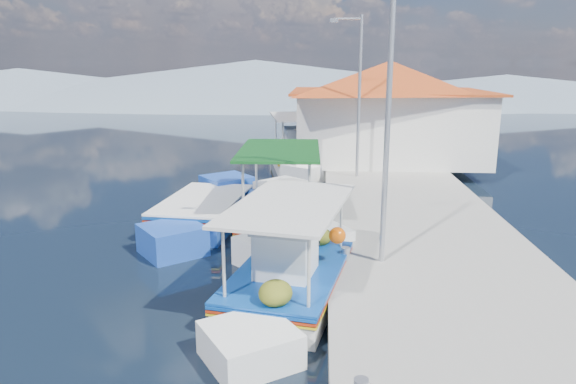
{
  "coord_description": "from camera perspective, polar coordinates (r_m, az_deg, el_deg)",
  "views": [
    {
      "loc": [
        3.25,
        -9.03,
        4.77
      ],
      "look_at": [
        2.31,
        5.03,
        1.3
      ],
      "focal_mm": 32.62,
      "sensor_mm": 36.0,
      "label": 1
    }
  ],
  "objects": [
    {
      "name": "ground",
      "position": [
        10.72,
        -14.66,
        -13.09
      ],
      "size": [
        160.0,
        160.0,
        0.0
      ],
      "primitive_type": "plane",
      "color": "black",
      "rests_on": "ground"
    },
    {
      "name": "quay",
      "position": [
        15.92,
        13.24,
        -3.04
      ],
      "size": [
        5.0,
        44.0,
        0.5
      ],
      "primitive_type": "cube",
      "color": "gray",
      "rests_on": "ground"
    },
    {
      "name": "bollards",
      "position": [
        14.88,
        5.78,
        -2.32
      ],
      "size": [
        0.2,
        17.2,
        0.3
      ],
      "color": "#A5A8AD",
      "rests_on": "quay"
    },
    {
      "name": "main_caique",
      "position": [
        11.04,
        0.14,
        -9.26
      ],
      "size": [
        2.93,
        6.83,
        2.3
      ],
      "rotation": [
        0.0,
        0.0,
        0.2
      ],
      "color": "white",
      "rests_on": "ground"
    },
    {
      "name": "caique_green_canopy",
      "position": [
        15.22,
        -0.85,
        -2.84
      ],
      "size": [
        2.3,
        7.28,
        2.72
      ],
      "rotation": [
        0.0,
        0.0,
        -0.02
      ],
      "color": "white",
      "rests_on": "ground"
    },
    {
      "name": "caique_blue_hull",
      "position": [
        16.1,
        -9.14,
        -2.32
      ],
      "size": [
        2.54,
        7.07,
        1.26
      ],
      "rotation": [
        0.0,
        0.0,
        0.1
      ],
      "color": "#1C47AD",
      "rests_on": "ground"
    },
    {
      "name": "caique_far",
      "position": [
        24.55,
        1.12,
        3.82
      ],
      "size": [
        3.13,
        7.63,
        2.71
      ],
      "rotation": [
        0.0,
        0.0,
        -0.17
      ],
      "color": "white",
      "rests_on": "ground"
    },
    {
      "name": "harbor_building",
      "position": [
        24.29,
        10.88,
        8.88
      ],
      "size": [
        10.49,
        10.49,
        4.4
      ],
      "color": "white",
      "rests_on": "quay"
    },
    {
      "name": "lamp_post_near",
      "position": [
        11.14,
        10.4,
        8.87
      ],
      "size": [
        1.21,
        0.14,
        6.0
      ],
      "color": "#A5A8AD",
      "rests_on": "quay"
    },
    {
      "name": "lamp_post_far",
      "position": [
        20.09,
        7.53,
        11.1
      ],
      "size": [
        1.21,
        0.14,
        6.0
      ],
      "color": "#A5A8AD",
      "rests_on": "quay"
    },
    {
      "name": "mountain_ridge",
      "position": [
        65.17,
        6.82,
        11.34
      ],
      "size": [
        171.4,
        96.0,
        5.5
      ],
      "color": "slate",
      "rests_on": "ground"
    }
  ]
}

